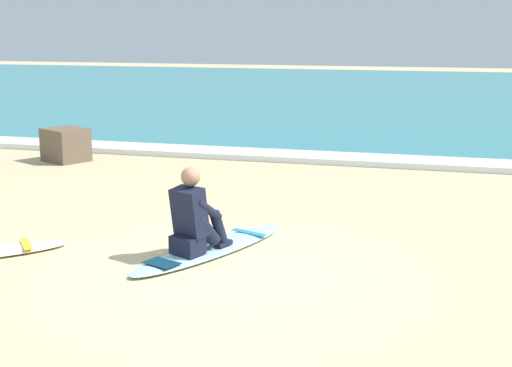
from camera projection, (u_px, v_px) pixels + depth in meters
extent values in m
plane|color=#CCB584|center=(225.00, 273.00, 7.54)|extent=(80.00, 80.00, 0.00)
cube|color=teal|center=(398.00, 94.00, 26.64)|extent=(80.00, 28.00, 0.10)
cube|color=white|center=(334.00, 158.00, 13.74)|extent=(80.00, 0.90, 0.11)
ellipsoid|color=#9ED1E5|center=(211.00, 249.00, 8.23)|extent=(1.41, 2.45, 0.07)
cube|color=#1E7FB7|center=(249.00, 232.00, 8.75)|extent=(0.48, 0.27, 0.01)
cube|color=#0A2C40|center=(162.00, 263.00, 7.62)|extent=(0.43, 0.36, 0.01)
cube|color=black|center=(188.00, 245.00, 7.91)|extent=(0.39, 0.36, 0.20)
cylinder|color=black|center=(192.00, 226.00, 8.08)|extent=(0.29, 0.43, 0.43)
cylinder|color=black|center=(203.00, 225.00, 8.25)|extent=(0.21, 0.29, 0.42)
cube|color=black|center=(207.00, 240.00, 8.35)|extent=(0.17, 0.24, 0.05)
cylinder|color=black|center=(206.00, 229.00, 7.96)|extent=(0.29, 0.43, 0.43)
cylinder|color=black|center=(219.00, 228.00, 8.12)|extent=(0.21, 0.29, 0.42)
cube|color=black|center=(223.00, 243.00, 8.21)|extent=(0.17, 0.24, 0.05)
cube|color=black|center=(189.00, 213.00, 7.86)|extent=(0.42, 0.40, 0.57)
sphere|color=#A37556|center=(191.00, 177.00, 7.80)|extent=(0.21, 0.21, 0.21)
cylinder|color=black|center=(189.00, 206.00, 8.06)|extent=(0.23, 0.40, 0.31)
cylinder|color=black|center=(208.00, 210.00, 7.89)|extent=(0.23, 0.40, 0.31)
cube|color=gold|center=(26.00, 244.00, 8.29)|extent=(0.38, 0.43, 0.01)
cube|color=brown|center=(66.00, 145.00, 13.71)|extent=(0.96, 0.91, 0.62)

